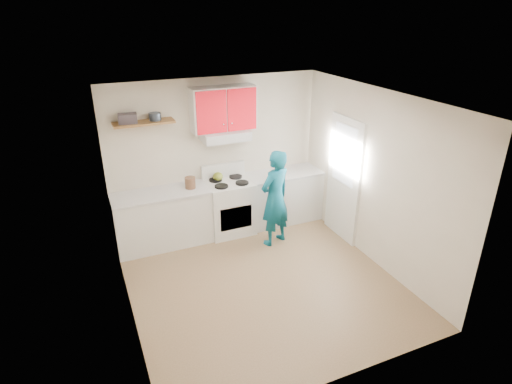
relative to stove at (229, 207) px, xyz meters
name	(u,v)px	position (x,y,z in m)	size (l,w,h in m)	color
floor	(262,281)	(-0.10, -1.57, -0.46)	(3.80, 3.80, 0.00)	brown
ceiling	(263,100)	(-0.10, -1.57, 2.14)	(3.60, 3.80, 0.04)	white
back_wall	(216,155)	(-0.10, 0.32, 0.84)	(3.60, 0.04, 2.60)	beige
front_wall	(346,278)	(-0.10, -3.47, 0.84)	(3.60, 0.04, 2.60)	beige
left_wall	(120,225)	(-1.90, -1.57, 0.84)	(0.04, 3.80, 2.60)	beige
right_wall	(374,178)	(1.70, -1.57, 0.84)	(0.04, 3.80, 2.60)	beige
door	(344,179)	(1.68, -0.88, 0.56)	(0.05, 0.85, 2.05)	white
door_glass	(345,155)	(1.65, -0.88, 0.99)	(0.01, 0.55, 0.95)	white
counter_left	(163,219)	(-1.14, 0.02, -0.01)	(1.52, 0.60, 0.90)	silver
counter_right	(283,197)	(1.04, 0.02, -0.01)	(1.32, 0.60, 0.90)	silver
stove	(229,207)	(0.00, 0.00, 0.00)	(0.76, 0.65, 0.92)	white
range_hood	(225,136)	(0.00, 0.10, 1.24)	(0.76, 0.44, 0.15)	silver
upper_cabinets	(223,109)	(0.00, 0.16, 1.66)	(1.02, 0.33, 0.70)	red
shelf	(144,123)	(-1.25, 0.18, 1.56)	(0.90, 0.30, 0.04)	brown
books	(128,118)	(-1.47, 0.18, 1.65)	(0.27, 0.19, 0.14)	#453D44
tin	(155,117)	(-1.07, 0.19, 1.63)	(0.18, 0.18, 0.11)	#333D4C
kettle	(218,176)	(-0.14, 0.14, 0.53)	(0.17, 0.17, 0.15)	olive
crock	(190,183)	(-0.65, 0.01, 0.54)	(0.17, 0.17, 0.20)	brown
cutting_board	(265,178)	(0.64, -0.07, 0.45)	(0.31, 0.23, 0.02)	olive
silicone_mat	(307,169)	(1.53, 0.05, 0.44)	(0.32, 0.26, 0.01)	red
person	(275,198)	(0.54, -0.66, 0.34)	(0.58, 0.38, 1.60)	#0B5066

